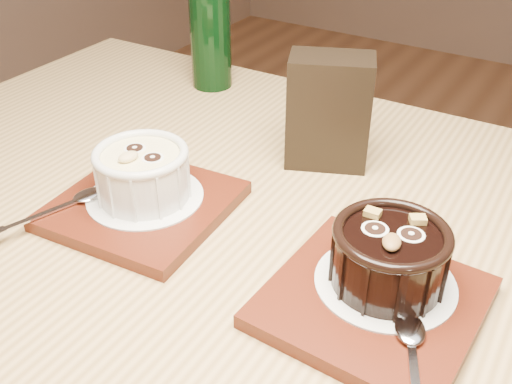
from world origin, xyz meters
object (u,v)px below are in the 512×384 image
at_px(tray_left, 143,206).
at_px(ramekin_dark, 390,254).
at_px(table, 277,308).
at_px(ramekin_white, 142,171).
at_px(tray_right, 373,302).
at_px(condiment_stand, 329,111).
at_px(green_bottle, 210,29).

bearing_deg(tray_left, ramekin_dark, 2.86).
height_order(table, tray_left, tray_left).
bearing_deg(ramekin_white, ramekin_dark, 12.54).
bearing_deg(table, ramekin_white, -171.93).
bearing_deg(table, tray_right, -17.02).
height_order(table, ramekin_white, ramekin_white).
distance_m(table, condiment_stand, 0.24).
bearing_deg(ramekin_white, condiment_stand, 69.55).
height_order(ramekin_dark, green_bottle, green_bottle).
relative_size(tray_right, green_bottle, 0.76).
xyz_separation_m(condiment_stand, green_bottle, (-0.27, 0.12, 0.02)).
relative_size(tray_right, ramekin_dark, 1.71).
xyz_separation_m(tray_right, ramekin_dark, (0.00, 0.02, 0.04)).
bearing_deg(condiment_stand, table, -78.63).
height_order(ramekin_dark, condiment_stand, condiment_stand).
xyz_separation_m(tray_right, condiment_stand, (-0.16, 0.22, 0.06)).
bearing_deg(green_bottle, tray_left, -66.75).
distance_m(ramekin_dark, condiment_stand, 0.25).
bearing_deg(tray_left, tray_right, -1.63).
xyz_separation_m(table, ramekin_dark, (0.12, -0.01, 0.14)).
bearing_deg(ramekin_white, tray_left, -72.57).
bearing_deg(ramekin_white, green_bottle, 124.41).
bearing_deg(condiment_stand, ramekin_white, -121.33).
xyz_separation_m(table, green_bottle, (-0.30, 0.31, 0.18)).
relative_size(ramekin_white, green_bottle, 0.44).
xyz_separation_m(table, tray_left, (-0.16, -0.03, 0.10)).
relative_size(table, ramekin_dark, 11.52).
distance_m(tray_left, green_bottle, 0.37).
bearing_deg(ramekin_dark, condiment_stand, 112.00).
relative_size(ramekin_white, condiment_stand, 0.74).
xyz_separation_m(tray_right, green_bottle, (-0.42, 0.34, 0.08)).
height_order(table, ramekin_dark, ramekin_dark).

